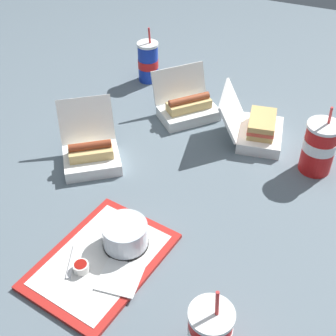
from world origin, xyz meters
TOP-DOWN VIEW (x-y plane):
  - ground_plane at (0.00, 0.00)m, footprint 3.20×3.20m
  - food_tray at (-0.37, 0.05)m, footprint 0.41×0.32m
  - cake_container at (-0.30, 0.01)m, footprint 0.12×0.12m
  - ketchup_cup at (-0.42, 0.08)m, footprint 0.04×0.04m
  - napkin_stack at (-0.40, -0.02)m, footprint 0.11×0.11m
  - plastic_fork at (-0.40, 0.11)m, footprint 0.11×0.05m
  - clamshell_hotdog_right at (-0.03, 0.28)m, footprint 0.28×0.27m
  - clamshell_sandwich_center at (0.31, -0.18)m, footprint 0.23×0.24m
  - clamshell_hotdog_front at (0.35, 0.09)m, footprint 0.27×0.27m
  - soda_cup_left at (-0.49, -0.28)m, footprint 0.10×0.10m
  - soda_cup_right at (0.23, -0.39)m, footprint 0.11×0.11m
  - soda_cup_center at (0.54, 0.33)m, footprint 0.08×0.08m

SIDE VIEW (x-z plane):
  - ground_plane at x=0.00m, z-range 0.00..0.00m
  - food_tray at x=-0.37m, z-range 0.00..0.01m
  - napkin_stack at x=-0.40m, z-range 0.01..0.02m
  - plastic_fork at x=-0.40m, z-range 0.01..0.02m
  - ketchup_cup at x=-0.42m, z-range 0.01..0.04m
  - clamshell_hotdog_front at x=0.35m, z-range -0.04..0.12m
  - clamshell_hotdog_right at x=-0.03m, z-range -0.05..0.13m
  - clamshell_sandwich_center at x=0.31m, z-range -0.04..0.13m
  - cake_container at x=-0.30m, z-range 0.01..0.08m
  - soda_cup_left at x=-0.49m, z-range -0.03..0.18m
  - soda_cup_center at x=0.54m, z-range -0.03..0.19m
  - soda_cup_right at x=0.23m, z-range -0.03..0.20m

